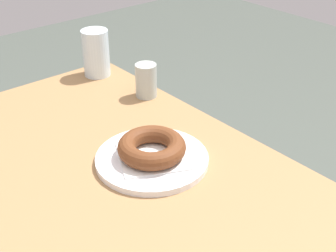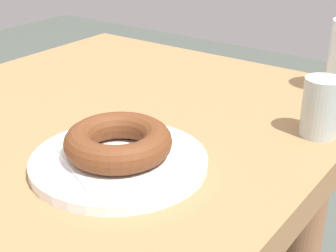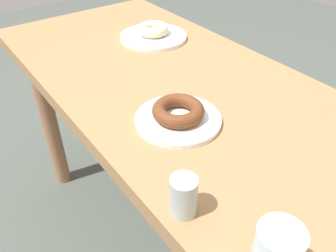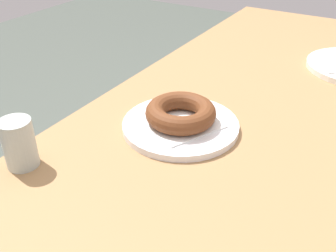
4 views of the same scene
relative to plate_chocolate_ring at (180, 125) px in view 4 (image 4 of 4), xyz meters
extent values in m
cube|color=#976F46|center=(0.19, -0.11, -0.03)|extent=(1.25, 0.61, 0.04)
cylinder|color=#976646|center=(0.72, 0.11, -0.38)|extent=(0.06, 0.06, 0.67)
cylinder|color=white|center=(0.00, 0.00, 0.00)|extent=(0.20, 0.20, 0.01)
cube|color=white|center=(0.00, 0.00, 0.01)|extent=(0.15, 0.15, 0.00)
torus|color=brown|center=(0.00, 0.00, 0.02)|extent=(0.12, 0.12, 0.03)
cylinder|color=#ACB7B0|center=(-0.21, 0.15, 0.03)|extent=(0.05, 0.05, 0.07)
camera|label=1|loc=(0.52, -0.40, 0.46)|focal=49.20mm
camera|label=2|loc=(0.36, 0.33, 0.27)|focal=53.63mm
camera|label=3|loc=(-0.50, 0.39, 0.46)|focal=37.18mm
camera|label=4|loc=(-0.49, -0.27, 0.34)|focal=41.30mm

